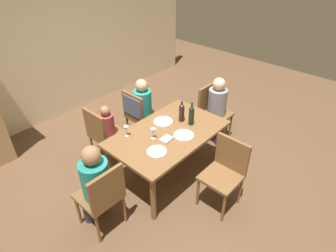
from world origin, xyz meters
name	(u,v)px	position (x,y,z in m)	size (l,w,h in m)	color
ground_plane	(168,172)	(0.00, 0.00, 0.00)	(10.00, 10.00, 0.00)	brown
rear_room_partition	(53,43)	(0.00, 2.69, 1.35)	(6.40, 0.12, 2.70)	beige
dining_table	(168,137)	(0.00, 0.00, 0.64)	(1.58, 0.97, 0.72)	brown
chair_right_end	(212,109)	(1.17, 0.09, 0.53)	(0.44, 0.44, 0.92)	brown
chair_far_right	(137,111)	(0.23, 0.87, 0.59)	(0.46, 0.44, 0.92)	brown
chair_left_end	(103,195)	(-1.17, -0.09, 0.53)	(0.44, 0.44, 0.92)	brown
chair_far_left	(103,133)	(-0.44, 0.87, 0.53)	(0.44, 0.44, 0.92)	brown
chair_near	(226,169)	(0.09, -0.87, 0.53)	(0.44, 0.44, 0.92)	brown
person_woman_host	(218,105)	(1.17, -0.03, 0.64)	(0.30, 0.34, 1.11)	#33333D
person_man_bearded	(144,105)	(0.38, 0.87, 0.64)	(0.33, 0.29, 1.09)	#33333D
person_man_guest	(95,181)	(-1.17, 0.03, 0.66)	(0.31, 0.36, 1.15)	#33333D
person_child_small	(109,128)	(-0.33, 0.87, 0.56)	(0.25, 0.22, 0.94)	#33333D
wine_bottle_tall_green	(191,115)	(0.36, -0.11, 0.87)	(0.07, 0.07, 0.34)	black
wine_bottle_dark_red	(182,112)	(0.34, 0.05, 0.86)	(0.08, 0.08, 0.31)	black
wine_glass_near_left	(126,129)	(-0.42, 0.35, 0.83)	(0.07, 0.07, 0.15)	silver
wine_glass_centre	(153,132)	(-0.23, 0.05, 0.83)	(0.07, 0.07, 0.15)	silver
dinner_plate_host	(163,121)	(0.14, 0.22, 0.73)	(0.27, 0.27, 0.01)	white
dinner_plate_guest_left	(184,135)	(0.08, -0.20, 0.73)	(0.27, 0.27, 0.01)	silver
dinner_plate_guest_right	(157,152)	(-0.40, -0.18, 0.73)	(0.25, 0.25, 0.01)	silver
folded_napkin	(166,139)	(-0.15, -0.10, 0.74)	(0.16, 0.12, 0.03)	beige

